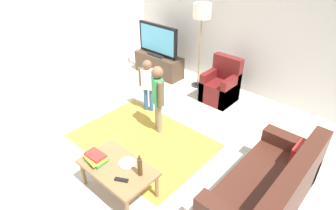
# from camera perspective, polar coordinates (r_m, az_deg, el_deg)

# --- Properties ---
(ground) EXTENTS (7.80, 7.80, 0.00)m
(ground) POSITION_cam_1_polar(r_m,az_deg,el_deg) (4.50, -5.18, -10.10)
(ground) COLOR beige
(wall_back) EXTENTS (6.00, 0.12, 2.70)m
(wall_back) POSITION_cam_1_polar(r_m,az_deg,el_deg) (6.02, 15.95, 14.81)
(wall_back) COLOR silver
(wall_back) RESTS_ON ground
(wall_left) EXTENTS (0.12, 6.00, 2.70)m
(wall_left) POSITION_cam_1_polar(r_m,az_deg,el_deg) (6.17, -26.05, 13.24)
(wall_left) COLOR silver
(wall_left) RESTS_ON ground
(area_rug) EXTENTS (2.20, 1.60, 0.01)m
(area_rug) POSITION_cam_1_polar(r_m,az_deg,el_deg) (4.78, -5.11, -7.08)
(area_rug) COLOR #B28C33
(area_rug) RESTS_ON ground
(tv_stand) EXTENTS (1.20, 0.44, 0.50)m
(tv_stand) POSITION_cam_1_polar(r_m,az_deg,el_deg) (6.83, -1.83, 8.07)
(tv_stand) COLOR #4C3828
(tv_stand) RESTS_ON ground
(tv) EXTENTS (1.10, 0.28, 0.71)m
(tv) POSITION_cam_1_polar(r_m,az_deg,el_deg) (6.60, -2.05, 12.82)
(tv) COLOR black
(tv) RESTS_ON tv_stand
(couch) EXTENTS (0.80, 1.80, 0.86)m
(couch) POSITION_cam_1_polar(r_m,az_deg,el_deg) (3.79, 19.69, -16.13)
(couch) COLOR #472319
(couch) RESTS_ON ground
(armchair) EXTENTS (0.60, 0.60, 0.90)m
(armchair) POSITION_cam_1_polar(r_m,az_deg,el_deg) (5.82, 10.62, 3.64)
(armchair) COLOR maroon
(armchair) RESTS_ON ground
(floor_lamp) EXTENTS (0.36, 0.36, 1.78)m
(floor_lamp) POSITION_cam_1_polar(r_m,az_deg,el_deg) (5.88, 6.81, 17.35)
(floor_lamp) COLOR #262626
(floor_lamp) RESTS_ON ground
(child_near_tv) EXTENTS (0.32, 0.20, 1.04)m
(child_near_tv) POSITION_cam_1_polar(r_m,az_deg,el_deg) (5.23, -4.06, 4.79)
(child_near_tv) COLOR #33598C
(child_near_tv) RESTS_ON ground
(child_center) EXTENTS (0.35, 0.26, 1.20)m
(child_center) POSITION_cam_1_polar(r_m,az_deg,el_deg) (4.61, -2.06, 2.28)
(child_center) COLOR gray
(child_center) RESTS_ON ground
(coffee_table) EXTENTS (1.00, 0.60, 0.42)m
(coffee_table) POSITION_cam_1_polar(r_m,az_deg,el_deg) (3.79, -10.02, -12.56)
(coffee_table) COLOR olive
(coffee_table) RESTS_ON ground
(book_stack) EXTENTS (0.29, 0.24, 0.11)m
(book_stack) POSITION_cam_1_polar(r_m,az_deg,el_deg) (3.85, -14.25, -10.24)
(book_stack) COLOR #388C4C
(book_stack) RESTS_ON coffee_table
(bottle) EXTENTS (0.06, 0.06, 0.31)m
(bottle) POSITION_cam_1_polar(r_m,az_deg,el_deg) (3.53, -5.64, -12.18)
(bottle) COLOR #4C3319
(bottle) RESTS_ON coffee_table
(tv_remote) EXTENTS (0.17, 0.12, 0.02)m
(tv_remote) POSITION_cam_1_polar(r_m,az_deg,el_deg) (3.57, -9.32, -14.57)
(tv_remote) COLOR black
(tv_remote) RESTS_ON coffee_table
(plate) EXTENTS (0.22, 0.22, 0.02)m
(plate) POSITION_cam_1_polar(r_m,az_deg,el_deg) (3.78, -8.19, -11.41)
(plate) COLOR white
(plate) RESTS_ON coffee_table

